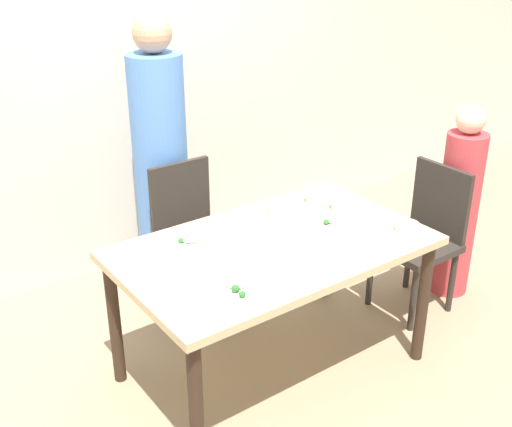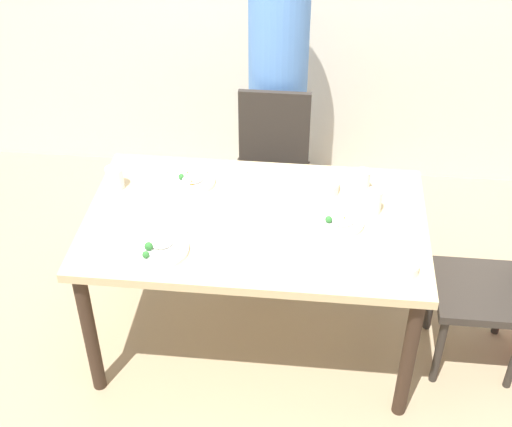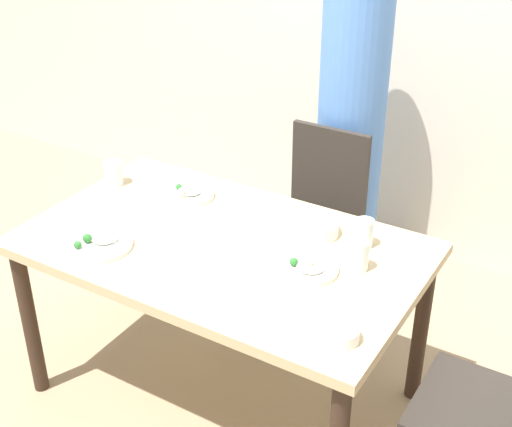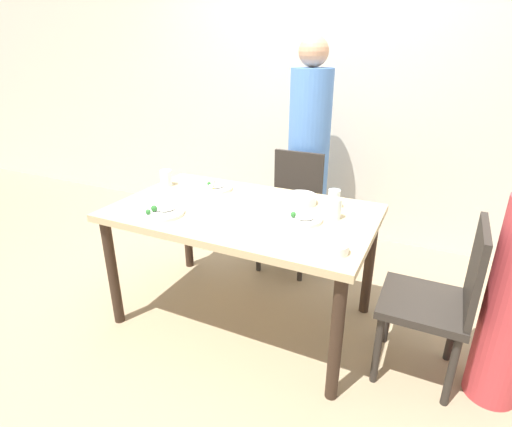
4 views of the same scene
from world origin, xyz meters
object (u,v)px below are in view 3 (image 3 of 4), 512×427
at_px(plate_rice_adult, 98,243).
at_px(chair_child_spot, 503,408).
at_px(person_adult, 351,130).
at_px(glass_water_tall, 359,255).
at_px(bowl_curry, 314,227).
at_px(chair_adult_spot, 316,215).

bearing_deg(plate_rice_adult, chair_child_spot, 8.95).
height_order(chair_child_spot, person_adult, person_adult).
height_order(person_adult, plate_rice_adult, person_adult).
bearing_deg(chair_child_spot, glass_water_tall, -102.42).
distance_m(chair_child_spot, bowl_curry, 0.89).
distance_m(chair_adult_spot, plate_rice_adult, 1.13).
relative_size(chair_child_spot, plate_rice_adult, 3.37).
bearing_deg(plate_rice_adult, chair_adult_spot, 69.84).
bearing_deg(chair_child_spot, chair_adult_spot, -127.11).
relative_size(chair_adult_spot, bowl_curry, 4.75).
xyz_separation_m(chair_child_spot, plate_rice_adult, (-1.44, -0.23, 0.27)).
relative_size(person_adult, plate_rice_adult, 6.49).
height_order(chair_child_spot, bowl_curry, chair_child_spot).
bearing_deg(chair_child_spot, person_adult, -136.96).
distance_m(chair_child_spot, glass_water_tall, 0.66).
bearing_deg(chair_child_spot, bowl_curry, -107.79).
distance_m(chair_child_spot, plate_rice_adult, 1.48).
xyz_separation_m(chair_adult_spot, chair_child_spot, (1.06, -0.80, 0.00)).
distance_m(chair_adult_spot, bowl_curry, 0.66).
height_order(chair_adult_spot, chair_child_spot, same).
height_order(plate_rice_adult, glass_water_tall, glass_water_tall).
relative_size(chair_adult_spot, glass_water_tall, 7.78).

